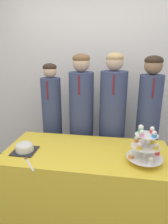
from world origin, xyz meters
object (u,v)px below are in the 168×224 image
at_px(student_0, 53,127).
at_px(student_1, 81,125).
at_px(cake_knife, 27,160).
at_px(student_2, 112,127).
at_px(student_3, 147,128).
at_px(round_cake, 25,147).
at_px(cupcake_stand, 145,146).

xyz_separation_m(student_0, student_1, (0.38, 0.00, 0.05)).
relative_size(cake_knife, student_2, 0.14).
bearing_deg(student_2, student_3, -0.00).
bearing_deg(cake_knife, student_1, 118.84).
bearing_deg(student_0, student_3, 0.00).
xyz_separation_m(round_cake, cupcake_stand, (1.09, -0.02, 0.11)).
height_order(student_0, student_3, student_3).
distance_m(student_0, student_1, 0.38).
bearing_deg(student_1, student_0, -180.00).
distance_m(student_0, student_3, 1.17).
height_order(student_0, student_1, student_1).
height_order(cake_knife, student_2, student_2).
xyz_separation_m(cake_knife, cupcake_stand, (1.01, 0.13, 0.15)).
height_order(cake_knife, student_1, student_1).
xyz_separation_m(student_2, student_3, (0.42, -0.00, 0.01)).
bearing_deg(student_2, student_1, -180.00).
bearing_deg(cupcake_stand, cake_knife, -172.63).
relative_size(round_cake, cupcake_stand, 0.67).
xyz_separation_m(student_0, student_3, (1.17, 0.00, 0.06)).
distance_m(cupcake_stand, student_1, 1.00).
relative_size(cake_knife, student_0, 0.15).
relative_size(student_1, student_3, 1.01).
relative_size(round_cake, student_0, 0.14).
distance_m(cupcake_stand, student_2, 0.79).
xyz_separation_m(student_1, student_2, (0.38, 0.00, -0.00)).
bearing_deg(student_2, student_0, -180.00).
distance_m(round_cake, student_2, 1.07).
bearing_deg(cupcake_stand, round_cake, 179.21).
distance_m(cake_knife, student_2, 1.12).
bearing_deg(student_1, student_2, 0.00).
height_order(cupcake_stand, student_0, student_0).
bearing_deg(round_cake, cake_knife, -59.75).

